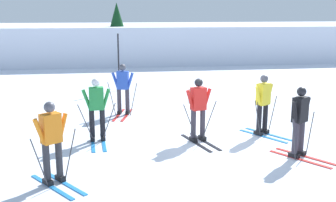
{
  "coord_description": "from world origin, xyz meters",
  "views": [
    {
      "loc": [
        -2.57,
        -9.98,
        3.48
      ],
      "look_at": [
        -0.95,
        1.37,
        0.9
      ],
      "focal_mm": 43.82,
      "sensor_mm": 36.0,
      "label": 1
    }
  ],
  "objects_px": {
    "skier_green": "(97,108)",
    "trail_marker_pole": "(119,62)",
    "skier_black": "(300,120)",
    "conifer_far_left": "(117,29)",
    "skier_yellow": "(263,103)",
    "skier_blue": "(123,88)",
    "skier_orange": "(52,140)",
    "skier_red": "(198,106)"
  },
  "relations": [
    {
      "from": "skier_red",
      "to": "conifer_far_left",
      "type": "bearing_deg",
      "value": 96.17
    },
    {
      "from": "skier_black",
      "to": "skier_green",
      "type": "bearing_deg",
      "value": 158.31
    },
    {
      "from": "skier_green",
      "to": "skier_black",
      "type": "height_order",
      "value": "same"
    },
    {
      "from": "skier_orange",
      "to": "skier_red",
      "type": "bearing_deg",
      "value": 33.51
    },
    {
      "from": "skier_yellow",
      "to": "conifer_far_left",
      "type": "bearing_deg",
      "value": 103.0
    },
    {
      "from": "skier_green",
      "to": "trail_marker_pole",
      "type": "relative_size",
      "value": 0.7
    },
    {
      "from": "skier_red",
      "to": "skier_green",
      "type": "xyz_separation_m",
      "value": [
        -2.66,
        0.37,
        -0.04
      ]
    },
    {
      "from": "skier_orange",
      "to": "trail_marker_pole",
      "type": "relative_size",
      "value": 0.7
    },
    {
      "from": "trail_marker_pole",
      "to": "conifer_far_left",
      "type": "relative_size",
      "value": 0.63
    },
    {
      "from": "skier_black",
      "to": "skier_yellow",
      "type": "bearing_deg",
      "value": 96.25
    },
    {
      "from": "skier_yellow",
      "to": "conifer_far_left",
      "type": "relative_size",
      "value": 0.44
    },
    {
      "from": "skier_orange",
      "to": "skier_black",
      "type": "bearing_deg",
      "value": 7.74
    },
    {
      "from": "skier_blue",
      "to": "trail_marker_pole",
      "type": "height_order",
      "value": "trail_marker_pole"
    },
    {
      "from": "trail_marker_pole",
      "to": "conifer_far_left",
      "type": "distance_m",
      "value": 8.96
    },
    {
      "from": "skier_green",
      "to": "skier_yellow",
      "type": "relative_size",
      "value": 1.0
    },
    {
      "from": "skier_red",
      "to": "skier_blue",
      "type": "height_order",
      "value": "same"
    },
    {
      "from": "skier_blue",
      "to": "trail_marker_pole",
      "type": "distance_m",
      "value": 4.26
    },
    {
      "from": "skier_black",
      "to": "conifer_far_left",
      "type": "xyz_separation_m",
      "value": [
        -3.89,
        17.83,
        1.32
      ]
    },
    {
      "from": "skier_red",
      "to": "skier_orange",
      "type": "distance_m",
      "value": 4.16
    },
    {
      "from": "skier_black",
      "to": "conifer_far_left",
      "type": "relative_size",
      "value": 0.44
    },
    {
      "from": "skier_blue",
      "to": "trail_marker_pole",
      "type": "xyz_separation_m",
      "value": [
        -0.04,
        4.25,
        0.31
      ]
    },
    {
      "from": "skier_black",
      "to": "trail_marker_pole",
      "type": "distance_m",
      "value": 9.8
    },
    {
      "from": "skier_yellow",
      "to": "skier_black",
      "type": "bearing_deg",
      "value": -83.75
    },
    {
      "from": "skier_red",
      "to": "skier_yellow",
      "type": "height_order",
      "value": "same"
    },
    {
      "from": "skier_black",
      "to": "skier_orange",
      "type": "distance_m",
      "value": 5.65
    },
    {
      "from": "skier_orange",
      "to": "conifer_far_left",
      "type": "xyz_separation_m",
      "value": [
        1.71,
        18.59,
        1.32
      ]
    },
    {
      "from": "skier_black",
      "to": "skier_yellow",
      "type": "xyz_separation_m",
      "value": [
        -0.2,
        1.84,
        -0.0
      ]
    },
    {
      "from": "skier_green",
      "to": "skier_blue",
      "type": "distance_m",
      "value": 2.88
    },
    {
      "from": "skier_blue",
      "to": "trail_marker_pole",
      "type": "relative_size",
      "value": 0.7
    },
    {
      "from": "skier_black",
      "to": "trail_marker_pole",
      "type": "xyz_separation_m",
      "value": [
        -4.04,
        8.93,
        0.31
      ]
    },
    {
      "from": "skier_green",
      "to": "trail_marker_pole",
      "type": "bearing_deg",
      "value": 83.88
    },
    {
      "from": "skier_black",
      "to": "trail_marker_pole",
      "type": "relative_size",
      "value": 0.7
    },
    {
      "from": "conifer_far_left",
      "to": "skier_orange",
      "type": "bearing_deg",
      "value": -95.26
    },
    {
      "from": "skier_yellow",
      "to": "trail_marker_pole",
      "type": "distance_m",
      "value": 8.07
    },
    {
      "from": "skier_yellow",
      "to": "skier_red",
      "type": "bearing_deg",
      "value": -171.03
    },
    {
      "from": "skier_red",
      "to": "skier_blue",
      "type": "xyz_separation_m",
      "value": [
        -1.87,
        3.14,
        -0.04
      ]
    },
    {
      "from": "skier_red",
      "to": "skier_green",
      "type": "height_order",
      "value": "same"
    },
    {
      "from": "skier_black",
      "to": "skier_orange",
      "type": "bearing_deg",
      "value": -172.26
    },
    {
      "from": "skier_blue",
      "to": "trail_marker_pole",
      "type": "bearing_deg",
      "value": 90.48
    },
    {
      "from": "skier_green",
      "to": "skier_yellow",
      "type": "xyz_separation_m",
      "value": [
        4.59,
        -0.06,
        0.0
      ]
    },
    {
      "from": "skier_black",
      "to": "skier_orange",
      "type": "xyz_separation_m",
      "value": [
        -5.6,
        -0.76,
        -0.0
      ]
    },
    {
      "from": "skier_red",
      "to": "skier_yellow",
      "type": "bearing_deg",
      "value": 8.97
    }
  ]
}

